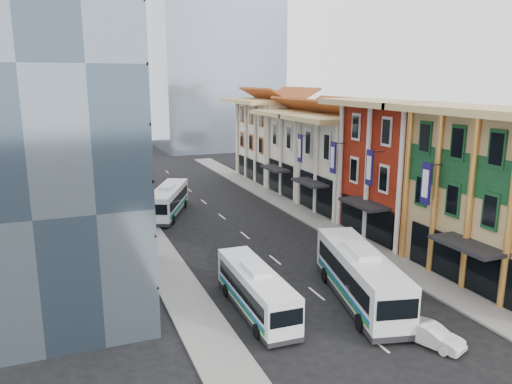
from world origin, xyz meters
name	(u,v)px	position (x,y,z in m)	size (l,w,h in m)	color
ground	(388,352)	(0.00, 0.00, 0.00)	(200.00, 200.00, 0.00)	black
sidewalk_right	(325,225)	(8.50, 22.00, 0.07)	(3.00, 90.00, 0.15)	slate
sidewalk_left	(154,245)	(-8.50, 22.00, 0.07)	(3.00, 90.00, 0.15)	slate
shophouse_red	(406,171)	(14.00, 17.00, 6.00)	(8.00, 10.00, 12.00)	maroon
shophouse_cream_near	(350,166)	(14.00, 26.50, 5.00)	(8.00, 9.00, 10.00)	white
shophouse_cream_mid	(311,154)	(14.00, 35.50, 5.00)	(8.00, 9.00, 10.00)	white
shophouse_cream_far	(277,141)	(14.00, 46.00, 5.50)	(8.00, 12.00, 11.00)	white
office_tower	(29,68)	(-17.00, 19.00, 15.00)	(12.00, 26.00, 30.00)	#374758
office_block_far	(54,144)	(-16.00, 42.00, 7.00)	(10.00, 18.00, 14.00)	gray
bus_left_near	(256,289)	(-4.84, 7.02, 1.52)	(2.22, 9.46, 3.03)	silver
bus_left_far	(168,200)	(-5.11, 31.65, 1.67)	(2.44, 10.40, 3.34)	silver
bus_right	(360,275)	(2.00, 5.90, 1.85)	(2.71, 11.56, 3.71)	silver
sedan_right	(430,335)	(2.58, -0.21, 0.60)	(1.27, 3.65, 1.20)	silver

